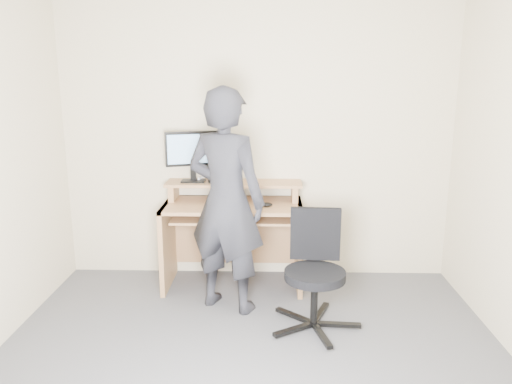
{
  "coord_description": "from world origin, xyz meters",
  "views": [
    {
      "loc": [
        0.11,
        -2.72,
        1.85
      ],
      "look_at": [
        0.01,
        1.05,
        0.95
      ],
      "focal_mm": 35.0,
      "sensor_mm": 36.0,
      "label": 1
    }
  ],
  "objects_px": {
    "desk": "(234,223)",
    "monitor": "(192,152)",
    "person": "(226,201)",
    "office_chair": "(315,266)"
  },
  "relations": [
    {
      "from": "office_chair",
      "to": "person",
      "type": "bearing_deg",
      "value": 162.02
    },
    {
      "from": "desk",
      "to": "monitor",
      "type": "distance_m",
      "value": 0.73
    },
    {
      "from": "desk",
      "to": "person",
      "type": "bearing_deg",
      "value": -92.21
    },
    {
      "from": "monitor",
      "to": "person",
      "type": "relative_size",
      "value": 0.26
    },
    {
      "from": "monitor",
      "to": "person",
      "type": "xyz_separation_m",
      "value": [
        0.34,
        -0.58,
        -0.3
      ]
    },
    {
      "from": "office_chair",
      "to": "person",
      "type": "distance_m",
      "value": 0.84
    },
    {
      "from": "monitor",
      "to": "office_chair",
      "type": "distance_m",
      "value": 1.5
    },
    {
      "from": "desk",
      "to": "office_chair",
      "type": "bearing_deg",
      "value": -50.15
    },
    {
      "from": "monitor",
      "to": "person",
      "type": "distance_m",
      "value": 0.73
    },
    {
      "from": "desk",
      "to": "person",
      "type": "xyz_separation_m",
      "value": [
        -0.02,
        -0.51,
        0.33
      ]
    }
  ]
}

